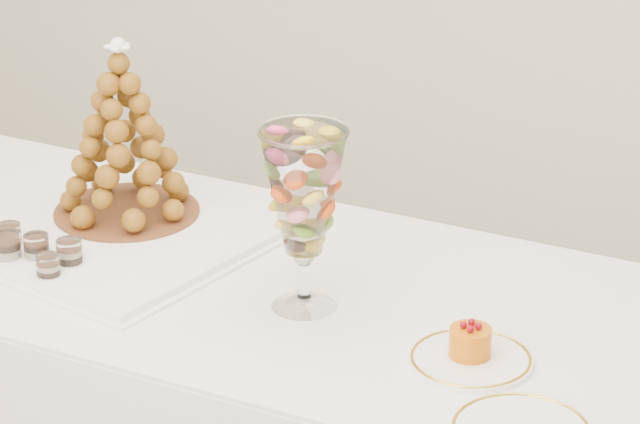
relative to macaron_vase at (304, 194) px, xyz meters
The scene contains 10 objects.
lace_tray 0.58m from the macaron_vase, behind, with size 0.65×0.49×0.02m, color white.
macaron_vase is the anchor object (origin of this frame).
cake_plate 0.42m from the macaron_vase, ahead, with size 0.22×0.22×0.01m, color white.
verrine_a 0.66m from the macaron_vase, behind, with size 0.05×0.05×0.06m, color white.
verrine_b 0.59m from the macaron_vase, behind, with size 0.05×0.05×0.07m, color white.
verrine_c 0.52m from the macaron_vase, 169.85° to the right, with size 0.05×0.05×0.07m, color white.
verrine_d 0.64m from the macaron_vase, 168.45° to the right, with size 0.05×0.05×0.07m, color white.
verrine_e 0.53m from the macaron_vase, 162.55° to the right, with size 0.05×0.05×0.06m, color white.
croquembouche 0.54m from the macaron_vase, 162.05° to the left, with size 0.30×0.30×0.38m.
mousse_cake 0.40m from the macaron_vase, ahead, with size 0.07×0.07×0.06m.
Camera 1 is at (1.28, -2.10, 2.07)m, focal length 85.00 mm.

